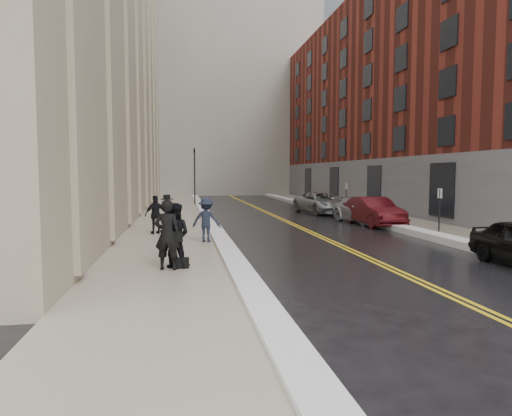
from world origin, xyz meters
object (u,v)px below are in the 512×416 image
object	(u,v)px
car_silver_far	(322,203)
car_maroon	(373,211)
pedestrian_main	(167,235)
pedestrian_c	(156,215)
car_silver_near	(363,210)
pedestrian_a	(175,235)
pedestrian_b	(206,220)

from	to	relation	value
car_silver_far	car_maroon	bearing A→B (deg)	-94.35
pedestrian_main	pedestrian_c	distance (m)	8.08
car_silver_near	pedestrian_main	size ratio (longest dim) A/B	2.50
car_silver_far	car_silver_near	bearing A→B (deg)	-93.44
car_silver_near	pedestrian_c	distance (m)	12.50
pedestrian_c	car_silver_far	bearing A→B (deg)	-157.92
car_maroon	pedestrian_main	bearing A→B (deg)	-138.40
car_maroon	pedestrian_a	world-z (taller)	pedestrian_a
car_silver_near	pedestrian_a	world-z (taller)	pedestrian_a
car_silver_far	pedestrian_main	size ratio (longest dim) A/B	2.75
car_silver_near	car_silver_far	xyz separation A→B (m)	(-0.50, 6.46, 0.04)
pedestrian_b	pedestrian_c	bearing A→B (deg)	-36.04
pedestrian_main	pedestrian_b	world-z (taller)	pedestrian_main
car_silver_near	pedestrian_main	bearing A→B (deg)	-139.58
pedestrian_a	pedestrian_b	size ratio (longest dim) A/B	1.07
car_silver_near	car_silver_far	bearing A→B (deg)	86.84
pedestrian_a	pedestrian_b	distance (m)	5.01
car_silver_far	pedestrian_c	size ratio (longest dim) A/B	3.17
pedestrian_c	car_maroon	bearing A→B (deg)	171.86
pedestrian_main	car_maroon	bearing A→B (deg)	-123.12
pedestrian_a	pedestrian_b	xyz separation A→B (m)	(1.19, 4.86, -0.06)
car_silver_near	car_silver_far	world-z (taller)	car_silver_far
pedestrian_main	pedestrian_a	world-z (taller)	pedestrian_main
pedestrian_b	pedestrian_c	xyz separation A→B (m)	(-2.14, 2.86, -0.01)
car_silver_far	pedestrian_b	distance (m)	16.32
pedestrian_a	car_maroon	bearing A→B (deg)	-120.21
car_silver_near	car_silver_far	size ratio (longest dim) A/B	0.91
pedestrian_main	pedestrian_c	xyz separation A→B (m)	(-0.74, 8.05, -0.13)
car_maroon	pedestrian_b	size ratio (longest dim) A/B	2.71
car_maroon	car_silver_far	size ratio (longest dim) A/B	0.87
car_silver_near	pedestrian_c	size ratio (longest dim) A/B	2.88
pedestrian_b	pedestrian_c	distance (m)	3.57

